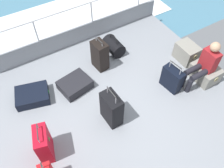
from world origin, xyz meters
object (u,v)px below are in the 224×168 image
object	(u,v)px
cargo_crate_0	(187,53)
suitcase_5	(75,85)
suitcase_6	(33,96)
duffel_bag	(114,46)
suitcase_2	(172,79)
suitcase_3	(44,144)
suitcase_7	(112,109)
suitcase_1	(100,55)
cargo_crate_1	(205,73)
passenger_seated	(204,64)

from	to	relation	value
cargo_crate_0	suitcase_5	world-z (taller)	cargo_crate_0
suitcase_6	duffel_bag	distance (m)	2.20
suitcase_5	suitcase_6	distance (m)	0.90
suitcase_2	duffel_bag	bearing A→B (deg)	-163.55
suitcase_2	suitcase_3	size ratio (longest dim) A/B	0.89
suitcase_7	suitcase_3	bearing A→B (deg)	-89.88
suitcase_5	suitcase_3	bearing A→B (deg)	-44.66
suitcase_1	suitcase_7	distance (m)	1.43
cargo_crate_1	suitcase_2	bearing A→B (deg)	-103.23
passenger_seated	suitcase_6	size ratio (longest dim) A/B	1.36
cargo_crate_1	suitcase_3	size ratio (longest dim) A/B	0.78
cargo_crate_1	suitcase_3	xyz separation A→B (m)	(-0.16, -3.61, 0.16)
cargo_crate_1	passenger_seated	size ratio (longest dim) A/B	0.59
passenger_seated	suitcase_2	bearing A→B (deg)	-106.81
suitcase_6	suitcase_7	bearing A→B (deg)	42.33
passenger_seated	suitcase_6	world-z (taller)	passenger_seated
suitcase_1	suitcase_2	xyz separation A→B (m)	(1.31, 0.99, -0.08)
suitcase_2	suitcase_7	world-z (taller)	suitcase_7
cargo_crate_0	passenger_seated	xyz separation A→B (m)	(0.66, -0.24, 0.33)
cargo_crate_1	suitcase_1	size ratio (longest dim) A/B	0.78
cargo_crate_1	duffel_bag	bearing A→B (deg)	-144.34
cargo_crate_0	suitcase_6	xyz separation A→B (m)	(-0.76, -3.50, -0.11)
cargo_crate_0	suitcase_6	distance (m)	3.58
cargo_crate_1	suitcase_6	xyz separation A→B (m)	(-1.42, -3.44, -0.07)
suitcase_3	suitcase_6	world-z (taller)	suitcase_3
duffel_bag	suitcase_7	bearing A→B (deg)	-32.65
suitcase_6	duffel_bag	xyz separation A→B (m)	(-0.34, 2.17, 0.08)
cargo_crate_1	suitcase_6	distance (m)	3.72
cargo_crate_0	suitcase_2	distance (m)	0.98
suitcase_2	duffel_bag	world-z (taller)	suitcase_2
passenger_seated	cargo_crate_1	bearing A→B (deg)	90.00
suitcase_3	duffel_bag	distance (m)	2.85
suitcase_3	suitcase_7	world-z (taller)	suitcase_7
suitcase_1	suitcase_2	world-z (taller)	suitcase_1
suitcase_3	suitcase_6	size ratio (longest dim) A/B	1.02
passenger_seated	suitcase_1	xyz separation A→B (m)	(-1.50, -1.61, -0.19)
cargo_crate_0	suitcase_3	world-z (taller)	suitcase_3
suitcase_1	duffel_bag	size ratio (longest dim) A/B	1.45
duffel_bag	passenger_seated	bearing A→B (deg)	31.68
suitcase_3	cargo_crate_1	bearing A→B (deg)	87.54
passenger_seated	suitcase_6	xyz separation A→B (m)	(-1.42, -3.26, -0.44)
cargo_crate_1	duffel_bag	xyz separation A→B (m)	(-1.76, -1.26, 0.00)
suitcase_1	passenger_seated	bearing A→B (deg)	47.00
suitcase_5	suitcase_7	world-z (taller)	suitcase_7
suitcase_1	suitcase_5	xyz separation A→B (m)	(0.28, -0.78, -0.24)
suitcase_5	duffel_bag	distance (m)	1.41
cargo_crate_1	suitcase_3	world-z (taller)	suitcase_3
suitcase_7	cargo_crate_1	bearing A→B (deg)	86.04
suitcase_2	suitcase_6	bearing A→B (deg)	-114.98
duffel_bag	suitcase_5	bearing A→B (deg)	-67.41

